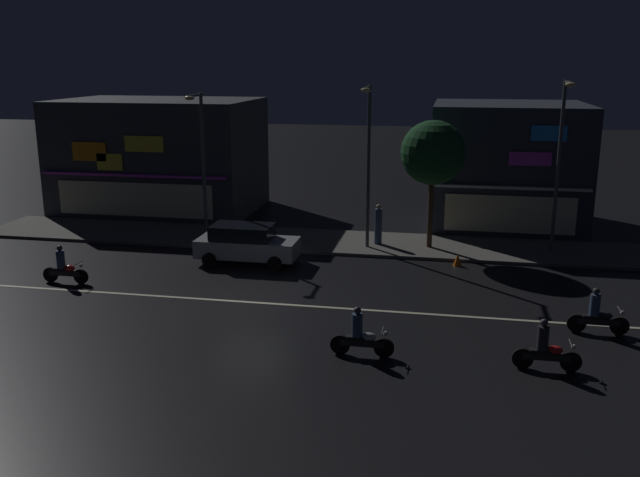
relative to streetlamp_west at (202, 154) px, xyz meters
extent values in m
plane|color=black|center=(4.72, -8.00, -4.22)|extent=(140.00, 140.00, 0.00)
cube|color=beige|center=(4.72, -8.00, -4.21)|extent=(30.56, 0.16, 0.01)
cube|color=#5B5954|center=(4.72, 0.74, -4.15)|extent=(32.17, 4.22, 0.14)
cube|color=#2D333D|center=(14.37, 6.61, -1.05)|extent=(7.67, 7.41, 6.33)
cube|color=white|center=(14.37, 2.78, -1.62)|extent=(7.29, 0.24, 0.12)
cube|color=#D83FD8|center=(15.12, 2.84, -0.23)|extent=(1.93, 0.08, 0.64)
cube|color=#268CF2|center=(15.88, 2.84, 0.98)|extent=(1.60, 0.08, 0.71)
cube|color=beige|center=(14.37, 2.84, -2.92)|extent=(6.14, 0.06, 1.80)
cube|color=#383A3F|center=(-4.93, 6.52, -1.05)|extent=(10.86, 7.23, 6.34)
cube|color=#D83FD8|center=(-4.93, 2.78, -1.62)|extent=(10.32, 0.24, 0.12)
cube|color=orange|center=(-7.32, 2.84, -0.43)|extent=(1.90, 0.08, 0.99)
cube|color=yellow|center=(-4.19, 2.84, 0.04)|extent=(2.13, 0.08, 0.83)
cube|color=yellow|center=(-6.20, 2.84, -0.95)|extent=(1.43, 0.08, 0.88)
cube|color=beige|center=(-4.93, 2.84, -2.92)|extent=(8.69, 0.06, 1.80)
cylinder|color=#47494C|center=(0.00, 0.23, -0.63)|extent=(0.16, 0.16, 6.88)
cube|color=#47494C|center=(0.00, -0.47, 2.71)|extent=(0.10, 1.40, 0.10)
ellipsoid|color=#F9E099|center=(0.00, -1.17, 2.63)|extent=(0.44, 0.32, 0.20)
cylinder|color=#47494C|center=(7.87, -0.05, -0.43)|extent=(0.16, 0.16, 7.30)
cube|color=#47494C|center=(7.87, -0.75, 3.12)|extent=(0.10, 1.40, 0.10)
ellipsoid|color=#F9E099|center=(7.87, -1.45, 3.04)|extent=(0.44, 0.32, 0.20)
cylinder|color=#47494C|center=(16.13, 0.92, -0.31)|extent=(0.16, 0.16, 7.54)
cube|color=#47494C|center=(16.13, 0.22, 3.37)|extent=(0.10, 1.40, 0.10)
ellipsoid|color=#F9E099|center=(16.13, -0.48, 3.29)|extent=(0.44, 0.32, 0.20)
cylinder|color=#334766|center=(8.31, 0.55, -3.25)|extent=(0.35, 0.35, 1.66)
sphere|color=tan|center=(8.31, 0.55, -2.31)|extent=(0.22, 0.22, 0.22)
cylinder|color=#473323|center=(10.68, 0.44, -2.48)|extent=(0.24, 0.24, 3.19)
sphere|color=#194723|center=(10.68, 0.44, 0.26)|extent=(2.88, 2.88, 2.88)
cube|color=#9EA0A5|center=(3.11, -3.19, -3.53)|extent=(4.30, 1.78, 0.76)
cube|color=black|center=(2.89, -3.19, -2.85)|extent=(2.58, 1.57, 0.60)
cube|color=#F9F2CC|center=(5.22, -2.59, -3.43)|extent=(0.08, 0.20, 0.12)
cube|color=#F9F2CC|center=(5.22, -3.80, -3.43)|extent=(0.08, 0.20, 0.12)
cylinder|color=black|center=(4.53, -2.30, -3.91)|extent=(0.62, 0.20, 0.62)
cylinder|color=black|center=(4.53, -4.08, -3.91)|extent=(0.62, 0.20, 0.62)
cylinder|color=black|center=(1.69, -2.30, -3.91)|extent=(0.62, 0.20, 0.62)
cylinder|color=black|center=(1.69, -4.08, -3.91)|extent=(0.62, 0.20, 0.62)
cylinder|color=black|center=(-2.45, -7.20, -3.92)|extent=(0.60, 0.08, 0.60)
cylinder|color=black|center=(-3.75, -7.20, -3.92)|extent=(0.60, 0.10, 0.60)
cube|color=black|center=(-3.10, -7.20, -3.82)|extent=(1.30, 0.14, 0.20)
ellipsoid|color=red|center=(-2.90, -7.20, -3.60)|extent=(0.44, 0.26, 0.24)
cube|color=black|center=(-3.30, -7.20, -3.67)|extent=(0.56, 0.22, 0.10)
cylinder|color=slate|center=(-2.50, -7.20, -3.37)|extent=(0.03, 0.60, 0.03)
sphere|color=white|center=(-2.41, -7.20, -3.47)|extent=(0.14, 0.14, 0.14)
cylinder|color=#334766|center=(-3.25, -7.20, -3.27)|extent=(0.32, 0.32, 0.70)
sphere|color=#333338|center=(-3.25, -7.20, -2.81)|extent=(0.22, 0.22, 0.22)
cylinder|color=black|center=(15.06, -11.81, -3.92)|extent=(0.60, 0.08, 0.60)
cylinder|color=black|center=(13.76, -11.81, -3.92)|extent=(0.60, 0.10, 0.60)
cube|color=black|center=(14.41, -11.81, -3.82)|extent=(1.30, 0.14, 0.20)
ellipsoid|color=red|center=(14.61, -11.81, -3.60)|extent=(0.44, 0.26, 0.24)
cube|color=black|center=(14.21, -11.81, -3.67)|extent=(0.56, 0.22, 0.10)
cylinder|color=slate|center=(15.01, -11.81, -3.37)|extent=(0.03, 0.60, 0.03)
sphere|color=white|center=(15.10, -11.81, -3.47)|extent=(0.14, 0.14, 0.14)
cylinder|color=#232328|center=(14.26, -11.81, -3.27)|extent=(0.32, 0.32, 0.70)
sphere|color=#333338|center=(14.26, -11.81, -2.81)|extent=(0.22, 0.22, 0.22)
cylinder|color=black|center=(9.83, -11.83, -3.92)|extent=(0.60, 0.08, 0.60)
cylinder|color=black|center=(8.53, -11.83, -3.92)|extent=(0.60, 0.10, 0.60)
cube|color=black|center=(9.18, -11.83, -3.82)|extent=(1.30, 0.14, 0.20)
ellipsoid|color=#B2B7BC|center=(9.38, -11.83, -3.60)|extent=(0.44, 0.26, 0.24)
cube|color=black|center=(8.98, -11.83, -3.67)|extent=(0.56, 0.22, 0.10)
cylinder|color=slate|center=(9.78, -11.83, -3.37)|extent=(0.03, 0.60, 0.03)
sphere|color=white|center=(9.87, -11.83, -3.47)|extent=(0.14, 0.14, 0.14)
cylinder|color=#334766|center=(9.03, -11.83, -3.27)|extent=(0.32, 0.32, 0.70)
sphere|color=#333338|center=(9.03, -11.83, -2.81)|extent=(0.22, 0.22, 0.22)
cylinder|color=black|center=(17.00, -8.71, -3.92)|extent=(0.60, 0.08, 0.60)
cylinder|color=black|center=(15.70, -8.71, -3.92)|extent=(0.60, 0.10, 0.60)
cube|color=black|center=(16.35, -8.71, -3.82)|extent=(1.30, 0.14, 0.20)
ellipsoid|color=black|center=(16.55, -8.71, -3.60)|extent=(0.44, 0.26, 0.24)
cube|color=black|center=(16.15, -8.71, -3.67)|extent=(0.56, 0.22, 0.10)
cylinder|color=slate|center=(16.95, -8.71, -3.37)|extent=(0.03, 0.60, 0.03)
sphere|color=white|center=(17.04, -8.71, -3.47)|extent=(0.14, 0.14, 0.14)
cylinder|color=#334766|center=(16.20, -8.71, -3.27)|extent=(0.32, 0.32, 0.70)
sphere|color=#333338|center=(16.20, -8.71, -2.81)|extent=(0.22, 0.22, 0.22)
cone|color=orange|center=(11.97, -1.94, -3.94)|extent=(0.36, 0.36, 0.55)
camera|label=1|loc=(11.52, -30.56, 4.24)|focal=38.69mm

